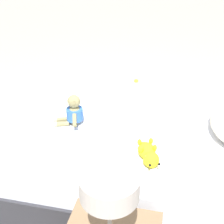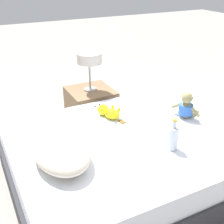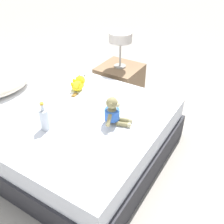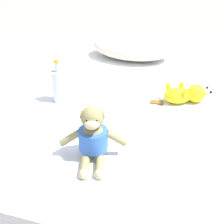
{
  "view_description": "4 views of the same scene",
  "coord_description": "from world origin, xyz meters",
  "px_view_note": "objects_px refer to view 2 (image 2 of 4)",
  "views": [
    {
      "loc": [
        1.96,
        0.16,
        1.7
      ],
      "look_at": [
        0.02,
        -0.27,
        0.54
      ],
      "focal_mm": 50.55,
      "sensor_mm": 36.0,
      "label": 1
    },
    {
      "loc": [
        -1.7,
        1.07,
        1.62
      ],
      "look_at": [
        0.34,
        0.03,
        0.49
      ],
      "focal_mm": 47.73,
      "sensor_mm": 36.0,
      "label": 2
    },
    {
      "loc": [
        -1.38,
        -1.43,
        1.69
      ],
      "look_at": [
        0.06,
        -0.54,
        0.53
      ],
      "focal_mm": 41.32,
      "sensor_mm": 36.0,
      "label": 3
    },
    {
      "loc": [
        0.46,
        -1.55,
        1.28
      ],
      "look_at": [
        0.06,
        -0.26,
        0.48
      ],
      "focal_mm": 51.32,
      "sensor_mm": 36.0,
      "label": 4
    }
  ],
  "objects_px": {
    "pillow": "(61,150)",
    "bedside_lamp": "(89,60)",
    "bed": "(134,158)",
    "plush_monkey": "(187,107)",
    "plush_yellow_creature": "(108,112)",
    "nightstand": "(91,108)",
    "glass_bottle": "(173,138)"
  },
  "relations": [
    {
      "from": "plush_yellow_creature",
      "to": "bedside_lamp",
      "type": "bearing_deg",
      "value": -9.16
    },
    {
      "from": "plush_monkey",
      "to": "glass_bottle",
      "type": "height_order",
      "value": "glass_bottle"
    },
    {
      "from": "plush_yellow_creature",
      "to": "bedside_lamp",
      "type": "height_order",
      "value": "bedside_lamp"
    },
    {
      "from": "pillow",
      "to": "plush_yellow_creature",
      "type": "xyz_separation_m",
      "value": [
        0.44,
        -0.57,
        -0.03
      ]
    },
    {
      "from": "nightstand",
      "to": "pillow",
      "type": "bearing_deg",
      "value": 148.1
    },
    {
      "from": "plush_yellow_creature",
      "to": "glass_bottle",
      "type": "height_order",
      "value": "glass_bottle"
    },
    {
      "from": "bed",
      "to": "nightstand",
      "type": "height_order",
      "value": "nightstand"
    },
    {
      "from": "bed",
      "to": "nightstand",
      "type": "distance_m",
      "value": 1.02
    },
    {
      "from": "plush_yellow_creature",
      "to": "glass_bottle",
      "type": "bearing_deg",
      "value": -164.29
    },
    {
      "from": "pillow",
      "to": "plush_yellow_creature",
      "type": "height_order",
      "value": "pillow"
    },
    {
      "from": "bed",
      "to": "plush_monkey",
      "type": "xyz_separation_m",
      "value": [
        0.06,
        -0.55,
        0.31
      ]
    },
    {
      "from": "bed",
      "to": "plush_monkey",
      "type": "distance_m",
      "value": 0.64
    },
    {
      "from": "plush_yellow_creature",
      "to": "bedside_lamp",
      "type": "distance_m",
      "value": 0.71
    },
    {
      "from": "bed",
      "to": "glass_bottle",
      "type": "xyz_separation_m",
      "value": [
        -0.28,
        -0.14,
        0.31
      ]
    },
    {
      "from": "plush_yellow_creature",
      "to": "nightstand",
      "type": "height_order",
      "value": "plush_yellow_creature"
    },
    {
      "from": "plush_yellow_creature",
      "to": "pillow",
      "type": "bearing_deg",
      "value": 127.76
    },
    {
      "from": "bed",
      "to": "plush_yellow_creature",
      "type": "bearing_deg",
      "value": 6.9
    },
    {
      "from": "pillow",
      "to": "plush_monkey",
      "type": "height_order",
      "value": "plush_monkey"
    },
    {
      "from": "plush_monkey",
      "to": "plush_yellow_creature",
      "type": "relative_size",
      "value": 0.89
    },
    {
      "from": "plush_monkey",
      "to": "nightstand",
      "type": "xyz_separation_m",
      "value": [
        0.96,
        0.49,
        -0.31
      ]
    },
    {
      "from": "plush_monkey",
      "to": "bedside_lamp",
      "type": "xyz_separation_m",
      "value": [
        0.96,
        0.49,
        0.24
      ]
    },
    {
      "from": "bed",
      "to": "glass_bottle",
      "type": "distance_m",
      "value": 0.44
    },
    {
      "from": "bedside_lamp",
      "to": "plush_yellow_creature",
      "type": "bearing_deg",
      "value": 170.84
    },
    {
      "from": "glass_bottle",
      "to": "plush_monkey",
      "type": "bearing_deg",
      "value": -49.68
    },
    {
      "from": "bed",
      "to": "pillow",
      "type": "bearing_deg",
      "value": 95.85
    },
    {
      "from": "plush_monkey",
      "to": "bedside_lamp",
      "type": "height_order",
      "value": "bedside_lamp"
    },
    {
      "from": "pillow",
      "to": "bedside_lamp",
      "type": "xyz_separation_m",
      "value": [
        1.08,
        -0.67,
        0.25
      ]
    },
    {
      "from": "pillow",
      "to": "glass_bottle",
      "type": "distance_m",
      "value": 0.79
    },
    {
      "from": "nightstand",
      "to": "plush_monkey",
      "type": "bearing_deg",
      "value": -152.65
    },
    {
      "from": "pillow",
      "to": "bedside_lamp",
      "type": "bearing_deg",
      "value": -31.9
    },
    {
      "from": "bed",
      "to": "plush_monkey",
      "type": "height_order",
      "value": "plush_monkey"
    },
    {
      "from": "bed",
      "to": "bedside_lamp",
      "type": "bearing_deg",
      "value": -3.22
    }
  ]
}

